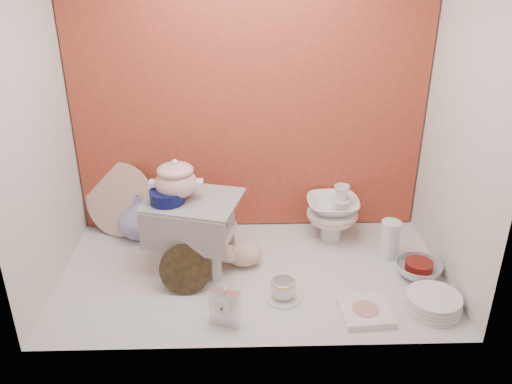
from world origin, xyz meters
TOP-DOWN VIEW (x-y plane):
  - ground at (0.00, 0.00)m, footprint 1.80×1.80m
  - niche_shell at (0.00, 0.18)m, footprint 1.86×1.03m
  - step_stool at (-0.26, 0.10)m, footprint 0.49×0.45m
  - soup_tureen at (-0.34, 0.11)m, footprint 0.29×0.29m
  - cobalt_bowl at (-0.38, 0.07)m, footprint 0.19×0.19m
  - floral_platter at (-0.69, 0.42)m, footprint 0.42×0.26m
  - blue_white_vase at (-0.58, 0.37)m, footprint 0.30×0.30m
  - lacquer_tray at (-0.30, -0.12)m, footprint 0.23×0.11m
  - mantel_clock at (-0.12, -0.36)m, footprint 0.13×0.09m
  - plush_pig at (-0.04, 0.07)m, footprint 0.24×0.18m
  - teacup_saucer at (0.13, -0.20)m, footprint 0.18×0.18m
  - gold_rim_teacup at (0.13, -0.20)m, footprint 0.14×0.14m
  - lattice_dish at (0.47, -0.32)m, footprint 0.22×0.22m
  - dinner_plate_stack at (0.77, -0.29)m, footprint 0.33×0.33m
  - crystal_bowl at (0.78, -0.04)m, footprint 0.29×0.29m
  - clear_glass_vase at (0.68, 0.13)m, footprint 0.10×0.10m
  - porcelain_tower at (0.42, 0.33)m, footprint 0.35×0.35m

SIDE VIEW (x-z plane):
  - ground at x=0.00m, z-range 0.00..0.00m
  - teacup_saucer at x=0.13m, z-range 0.00..0.01m
  - lattice_dish at x=0.47m, z-range 0.00..0.03m
  - crystal_bowl at x=0.78m, z-range 0.00..0.07m
  - dinner_plate_stack at x=0.77m, z-range 0.00..0.07m
  - gold_rim_teacup at x=0.13m, z-range 0.01..0.10m
  - plush_pig at x=-0.04m, z-range 0.00..0.13m
  - mantel_clock at x=-0.12m, z-range 0.00..0.18m
  - clear_glass_vase at x=0.68m, z-range 0.00..0.20m
  - lacquer_tray at x=-0.30m, z-range 0.00..0.22m
  - blue_white_vase at x=-0.58m, z-range 0.00..0.24m
  - porcelain_tower at x=0.42m, z-range 0.00..0.31m
  - step_stool at x=-0.26m, z-range 0.00..0.35m
  - floral_platter at x=-0.69m, z-range 0.00..0.38m
  - cobalt_bowl at x=-0.38m, z-range 0.35..0.41m
  - soup_tureen at x=-0.34m, z-range 0.35..0.54m
  - niche_shell at x=0.00m, z-range 0.17..1.70m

